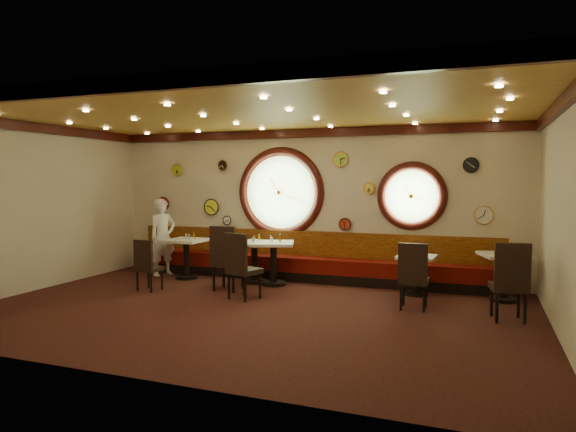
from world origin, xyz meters
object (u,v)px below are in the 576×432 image
object	(u,v)px
condiment_e_salt	(499,251)
chair_e	(510,277)
condiment_b_bottle	(259,238)
condiment_e_bottle	(513,250)
condiment_a_pepper	(189,237)
condiment_c_salt	(271,238)
condiment_b_pepper	(253,240)
condiment_e_pepper	(504,251)
condiment_c_bottle	(280,238)
condiment_a_salt	(186,236)
chair_b	(226,254)
condiment_c_pepper	(272,240)
chair_d	(413,272)
condiment_b_salt	(254,238)
table_b	(254,257)
chair_c	(240,262)
table_a	(186,254)
condiment_d_pepper	(415,253)
table_d	(417,270)
chair_a	(146,262)
condiment_d_bottle	(421,251)
condiment_d_salt	(415,252)
waiter	(163,237)
table_c	(273,258)
condiment_a_bottle	(194,236)
table_e	(504,271)

from	to	relation	value
condiment_e_salt	chair_e	bearing A→B (deg)	-85.59
condiment_b_bottle	condiment_e_bottle	xyz separation A→B (m)	(4.80, 0.06, -0.02)
condiment_a_pepper	condiment_c_salt	bearing A→B (deg)	4.54
condiment_b_pepper	condiment_e_pepper	distance (m)	4.76
condiment_c_bottle	condiment_a_salt	bearing A→B (deg)	179.32
chair_b	chair_e	world-z (taller)	chair_b
chair_e	condiment_a_salt	xyz separation A→B (m)	(-6.41, 1.38, 0.23)
condiment_b_bottle	condiment_c_pepper	bearing A→B (deg)	-25.88
condiment_b_bottle	condiment_e_bottle	size ratio (longest dim) A/B	1.14
condiment_b_pepper	chair_e	bearing A→B (deg)	-15.49
chair_d	condiment_b_bottle	world-z (taller)	chair_d
condiment_a_salt	condiment_b_salt	distance (m)	1.58
condiment_c_bottle	condiment_e_pepper	world-z (taller)	condiment_c_bottle
table_b	chair_c	xyz separation A→B (m)	(0.40, -1.48, 0.15)
table_a	condiment_d_pepper	size ratio (longest dim) A/B	9.12
table_d	condiment_a_pepper	bearing A→B (deg)	-178.77
condiment_e_pepper	table_d	bearing A→B (deg)	-178.54
chair_a	condiment_d_bottle	world-z (taller)	chair_a
table_a	condiment_d_salt	xyz separation A→B (m)	(4.78, 0.10, 0.26)
chair_a	condiment_d_pepper	xyz separation A→B (m)	(4.83, 1.39, 0.22)
table_a	condiment_b_salt	size ratio (longest dim) A/B	7.55
table_a	chair_a	size ratio (longest dim) A/B	1.40
condiment_d_pepper	waiter	bearing A→B (deg)	178.57
condiment_d_bottle	condiment_e_salt	size ratio (longest dim) A/B	1.63
chair_d	condiment_d_pepper	distance (m)	1.09
chair_e	table_b	bearing A→B (deg)	154.60
condiment_c_pepper	condiment_e_pepper	distance (m)	4.29
condiment_d_bottle	waiter	xyz separation A→B (m)	(-5.60, 0.02, 0.04)
table_c	condiment_d_pepper	bearing A→B (deg)	0.20
table_b	condiment_a_bottle	distance (m)	1.47
chair_a	condiment_b_bottle	world-z (taller)	condiment_b_bottle
condiment_c_pepper	condiment_b_bottle	world-z (taller)	condiment_b_bottle
condiment_a_pepper	condiment_d_bottle	distance (m)	4.82
condiment_a_pepper	table_d	bearing A→B (deg)	1.23
table_b	table_e	size ratio (longest dim) A/B	1.02
table_b	chair_b	xyz separation A→B (m)	(-0.18, -0.93, 0.18)
condiment_c_salt	waiter	distance (m)	2.62
condiment_a_bottle	table_a	bearing A→B (deg)	-141.29
condiment_b_pepper	condiment_e_salt	bearing A→B (deg)	1.31
chair_c	condiment_c_pepper	xyz separation A→B (m)	(0.06, 1.36, 0.24)
table_d	chair_c	size ratio (longest dim) A/B	1.00
table_e	condiment_d_pepper	bearing A→B (deg)	-175.24
condiment_d_salt	condiment_d_pepper	distance (m)	0.08
chair_b	condiment_a_salt	world-z (taller)	chair_b
condiment_b_pepper	condiment_d_pepper	xyz separation A→B (m)	(3.26, -0.04, -0.11)
condiment_a_salt	condiment_c_bottle	bearing A→B (deg)	-0.68
table_c	condiment_d_bottle	distance (m)	2.89
condiment_c_bottle	condiment_b_bottle	bearing A→B (deg)	172.59
table_e	condiment_b_bottle	size ratio (longest dim) A/B	6.05
chair_e	chair_b	bearing A→B (deg)	165.52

